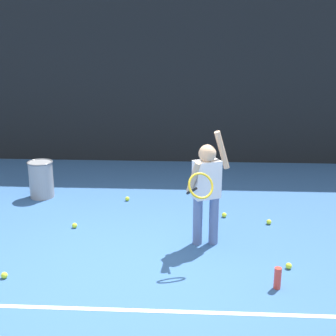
{
  "coord_description": "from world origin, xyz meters",
  "views": [
    {
      "loc": [
        0.74,
        -4.18,
        2.36
      ],
      "look_at": [
        0.46,
        0.94,
        0.85
      ],
      "focal_mm": 47.7,
      "sensor_mm": 36.0,
      "label": 1
    }
  ],
  "objects": [
    {
      "name": "back_fence_windscreen",
      "position": [
        0.0,
        4.34,
        1.95
      ],
      "size": [
        13.84,
        0.08,
        3.89
      ],
      "primitive_type": "cube",
      "color": "black",
      "rests_on": "ground"
    },
    {
      "name": "tennis_player",
      "position": [
        0.91,
        0.65,
        0.73
      ],
      "size": [
        0.52,
        0.78,
        1.35
      ],
      "rotation": [
        0.0,
        0.0,
        0.43
      ],
      "color": "slate",
      "rests_on": "ground"
    },
    {
      "name": "tennis_ball_0",
      "position": [
        -0.75,
        1.03,
        0.03
      ],
      "size": [
        0.07,
        0.07,
        0.07
      ],
      "primitive_type": "sphere",
      "color": "#CCE033",
      "rests_on": "ground"
    },
    {
      "name": "tennis_ball_4",
      "position": [
        -0.21,
        2.05,
        0.03
      ],
      "size": [
        0.07,
        0.07,
        0.07
      ],
      "primitive_type": "sphere",
      "color": "#CCE033",
      "rests_on": "ground"
    },
    {
      "name": "court_line_baseline",
      "position": [
        0.0,
        -0.72,
        0.0
      ],
      "size": [
        9.0,
        0.05,
        0.0
      ],
      "primitive_type": "cube",
      "color": "white",
      "rests_on": "ground"
    },
    {
      "name": "fence_post_1",
      "position": [
        0.0,
        4.4,
        2.02
      ],
      "size": [
        0.09,
        0.09,
        4.04
      ],
      "primitive_type": "cylinder",
      "color": "slate",
      "rests_on": "ground"
    },
    {
      "name": "water_bottle",
      "position": [
        1.59,
        -0.28,
        0.11
      ],
      "size": [
        0.07,
        0.07,
        0.22
      ],
      "primitive_type": "cylinder",
      "color": "#D83F33",
      "rests_on": "ground"
    },
    {
      "name": "ball_hopper",
      "position": [
        -1.54,
        2.15,
        0.29
      ],
      "size": [
        0.38,
        0.38,
        0.56
      ],
      "color": "gray",
      "rests_on": "ground"
    },
    {
      "name": "tennis_ball_2",
      "position": [
        -1.15,
        -0.24,
        0.03
      ],
      "size": [
        0.07,
        0.07,
        0.07
      ],
      "primitive_type": "sphere",
      "color": "#CCE033",
      "rests_on": "ground"
    },
    {
      "name": "ground_plane",
      "position": [
        0.0,
        0.0,
        0.0
      ],
      "size": [
        20.0,
        20.0,
        0.0
      ],
      "primitive_type": "plane",
      "color": "#335B93"
    },
    {
      "name": "tennis_ball_3",
      "position": [
        1.19,
        1.49,
        0.03
      ],
      "size": [
        0.07,
        0.07,
        0.07
      ],
      "primitive_type": "sphere",
      "color": "#CCE033",
      "rests_on": "ground"
    },
    {
      "name": "tennis_ball_1",
      "position": [
        1.76,
        1.28,
        0.03
      ],
      "size": [
        0.07,
        0.07,
        0.07
      ],
      "primitive_type": "sphere",
      "color": "#CCE033",
      "rests_on": "ground"
    },
    {
      "name": "tennis_ball_5",
      "position": [
        1.78,
        0.11,
        0.03
      ],
      "size": [
        0.07,
        0.07,
        0.07
      ],
      "primitive_type": "sphere",
      "color": "#CCE033",
      "rests_on": "ground"
    }
  ]
}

